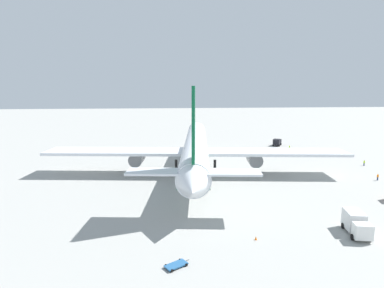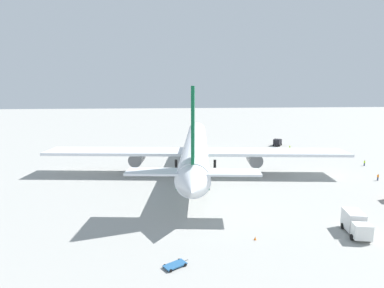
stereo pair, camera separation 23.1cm
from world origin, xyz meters
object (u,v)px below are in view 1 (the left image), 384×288
(ground_worker_4, at_px, (378,177))
(ground_worker_0, at_px, (193,141))
(traffic_cone_1, at_px, (280,149))
(baggage_cart_1, at_px, (176,265))
(traffic_cone_0, at_px, (256,238))
(service_van, at_px, (317,152))
(ground_worker_5, at_px, (364,163))
(ground_worker_3, at_px, (289,148))
(service_truck_1, at_px, (356,223))
(airliner, at_px, (196,148))
(service_truck_0, at_px, (277,142))

(ground_worker_4, bearing_deg, ground_worker_0, 33.54)
(ground_worker_0, height_order, traffic_cone_1, ground_worker_0)
(baggage_cart_1, xyz_separation_m, traffic_cone_0, (5.96, -12.01, 0.01))
(service_van, distance_m, ground_worker_5, 17.43)
(traffic_cone_1, bearing_deg, ground_worker_3, -94.25)
(service_van, xyz_separation_m, baggage_cart_1, (-63.97, 51.32, -0.77))
(service_van, height_order, ground_worker_3, service_van)
(ground_worker_0, distance_m, ground_worker_3, 38.07)
(service_truck_1, height_order, ground_worker_5, service_truck_1)
(airliner, bearing_deg, ground_worker_5, -87.58)
(service_truck_1, height_order, service_van, service_truck_1)
(airliner, distance_m, service_van, 47.71)
(baggage_cart_1, height_order, traffic_cone_0, traffic_cone_0)
(traffic_cone_0, bearing_deg, service_truck_0, -22.88)
(service_van, height_order, ground_worker_4, service_van)
(airliner, distance_m, ground_worker_4, 45.18)
(ground_worker_4, relative_size, traffic_cone_1, 2.94)
(service_truck_1, xyz_separation_m, traffic_cone_1, (67.07, -14.22, -1.45))
(service_truck_1, distance_m, ground_worker_3, 69.13)
(ground_worker_3, height_order, ground_worker_5, ground_worker_3)
(ground_worker_4, bearing_deg, service_truck_1, 139.23)
(service_truck_0, bearing_deg, ground_worker_5, -160.10)
(ground_worker_0, distance_m, ground_worker_4, 70.06)
(service_van, bearing_deg, ground_worker_4, 179.03)
(ground_worker_0, xyz_separation_m, ground_worker_3, (-18.36, -33.35, 0.08))
(traffic_cone_0, distance_m, traffic_cone_1, 73.76)
(baggage_cart_1, distance_m, ground_worker_3, 86.10)
(ground_worker_4, xyz_separation_m, ground_worker_5, (14.41, -6.27, 0.01))
(ground_worker_3, bearing_deg, ground_worker_5, -155.59)
(airliner, bearing_deg, baggage_cart_1, 170.36)
(service_truck_1, relative_size, traffic_cone_0, 11.94)
(baggage_cart_1, xyz_separation_m, ground_worker_5, (47.51, -57.06, 0.56))
(ground_worker_0, distance_m, traffic_cone_0, 85.53)
(service_truck_0, distance_m, ground_worker_4, 49.93)
(service_truck_0, distance_m, baggage_cart_1, 93.77)
(ground_worker_4, distance_m, traffic_cone_1, 41.26)
(service_van, xyz_separation_m, ground_worker_3, (9.16, 5.88, -0.13))
(ground_worker_4, xyz_separation_m, traffic_cone_1, (40.29, 8.88, -0.54))
(airliner, bearing_deg, traffic_cone_1, -50.73)
(ground_worker_4, bearing_deg, traffic_cone_0, 124.98)
(service_truck_0, height_order, ground_worker_5, service_truck_0)
(ground_worker_0, bearing_deg, ground_worker_3, -118.83)
(ground_worker_5, bearing_deg, ground_worker_0, 45.64)
(baggage_cart_1, bearing_deg, traffic_cone_1, -29.74)
(ground_worker_3, height_order, traffic_cone_0, ground_worker_3)
(service_truck_1, bearing_deg, baggage_cart_1, 102.84)
(service_truck_1, relative_size, ground_worker_5, 4.03)
(airliner, relative_size, ground_worker_4, 48.17)
(ground_worker_5, distance_m, traffic_cone_0, 61.29)
(airliner, bearing_deg, service_van, -66.96)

